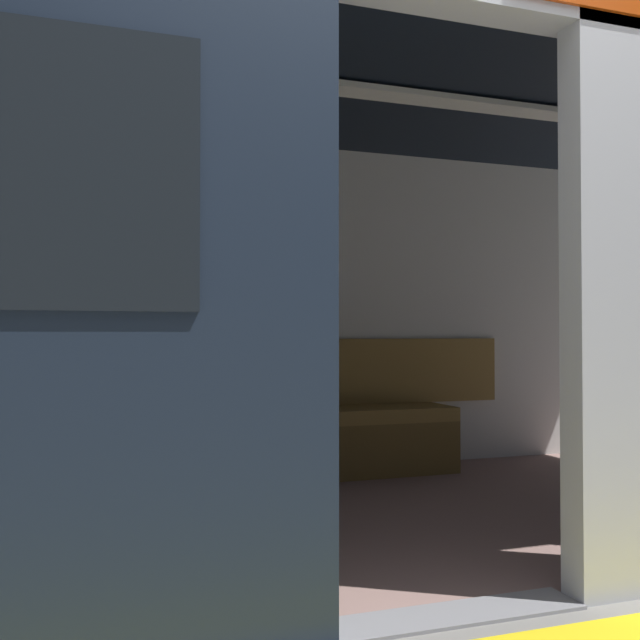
{
  "coord_description": "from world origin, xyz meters",
  "views": [
    {
      "loc": [
        1.19,
        2.08,
        0.91
      ],
      "look_at": [
        0.03,
        -1.27,
        0.99
      ],
      "focal_mm": 40.44,
      "sensor_mm": 36.0,
      "label": 1
    }
  ],
  "objects": [
    {
      "name": "bench_seat",
      "position": [
        0.0,
        -2.25,
        0.33
      ],
      "size": [
        2.47,
        0.44,
        0.44
      ],
      "color": "olive",
      "rests_on": "ground_plane"
    },
    {
      "name": "handbag",
      "position": [
        0.43,
        -2.3,
        0.52
      ],
      "size": [
        0.26,
        0.15,
        0.17
      ],
      "color": "brown",
      "rests_on": "bench_seat"
    },
    {
      "name": "grab_pole_door",
      "position": [
        0.38,
        -0.46,
        1.08
      ],
      "size": [
        0.04,
        0.04,
        2.17
      ],
      "primitive_type": "cylinder",
      "color": "silver",
      "rests_on": "ground_plane"
    },
    {
      "name": "book",
      "position": [
        -0.31,
        -2.31,
        0.45
      ],
      "size": [
        0.21,
        0.26,
        0.03
      ],
      "primitive_type": "cube",
      "rotation": [
        0.0,
        0.0,
        0.32
      ],
      "color": "#B22D2D",
      "rests_on": "bench_seat"
    },
    {
      "name": "ground_plane",
      "position": [
        0.0,
        0.0,
        0.0
      ],
      "size": [
        60.0,
        60.0,
        0.0
      ],
      "primitive_type": "plane",
      "color": "gray"
    },
    {
      "name": "person_seated",
      "position": [
        0.07,
        -2.2,
        0.66
      ],
      "size": [
        0.55,
        0.68,
        1.16
      ],
      "color": "#D8CC4C",
      "rests_on": "ground_plane"
    },
    {
      "name": "train_car",
      "position": [
        0.05,
        -1.2,
        1.52
      ],
      "size": [
        6.4,
        2.76,
        2.31
      ],
      "color": "silver",
      "rests_on": "ground_plane"
    }
  ]
}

